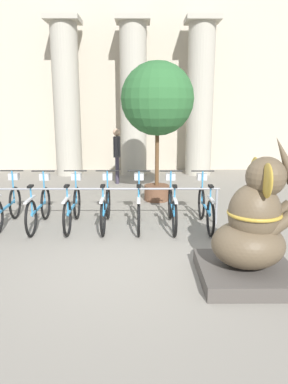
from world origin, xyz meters
TOP-DOWN VIEW (x-y plane):
  - ground_plane at (0.00, 0.00)m, footprint 60.00×60.00m
  - building_facade at (0.00, 8.60)m, footprint 20.00×0.20m
  - column_left at (-2.26, 7.60)m, footprint 1.12×1.12m
  - column_middle at (0.00, 7.60)m, footprint 1.12×1.12m
  - column_right at (2.26, 7.60)m, footprint 1.12×1.12m
  - bike_rack at (-1.12, 1.95)m, footprint 5.96×0.05m
  - bicycle_2 at (-2.46, 1.87)m, footprint 0.48×1.79m
  - bicycle_3 at (-1.79, 1.82)m, footprint 0.48×1.79m
  - bicycle_4 at (-1.12, 1.84)m, footprint 0.48×1.79m
  - bicycle_5 at (-0.45, 1.84)m, footprint 0.48×1.79m
  - bicycle_6 at (0.22, 1.83)m, footprint 0.48×1.79m
  - bicycle_7 at (0.89, 1.81)m, footprint 0.48×1.79m
  - bicycle_8 at (1.56, 1.80)m, footprint 0.48×1.79m
  - elephant_statue at (1.79, -0.57)m, footprint 1.31×1.31m
  - person_pedestrian at (-0.48, 6.08)m, footprint 0.22×0.47m
  - potted_tree at (0.66, 3.93)m, footprint 1.79×1.79m

SIDE VIEW (x-z plane):
  - ground_plane at x=0.00m, z-range 0.00..0.00m
  - bicycle_2 at x=-2.46m, z-range -0.12..0.95m
  - bicycle_3 at x=-1.79m, z-range -0.12..0.95m
  - bicycle_4 at x=-1.12m, z-range -0.12..0.95m
  - bicycle_5 at x=-0.45m, z-range -0.12..0.95m
  - bicycle_6 at x=0.22m, z-range -0.12..0.95m
  - bicycle_7 at x=0.89m, z-range -0.12..0.95m
  - bicycle_8 at x=1.56m, z-range -0.12..0.95m
  - bike_rack at x=-1.12m, z-range 0.26..1.03m
  - elephant_statue at x=1.79m, z-range -0.34..1.72m
  - person_pedestrian at x=-0.48m, z-range 0.17..1.86m
  - potted_tree at x=0.66m, z-range 0.76..4.21m
  - column_left at x=-2.26m, z-range 0.04..5.20m
  - column_middle at x=0.00m, z-range 0.04..5.20m
  - column_right at x=2.26m, z-range 0.04..5.20m
  - building_facade at x=0.00m, z-range 0.00..6.00m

